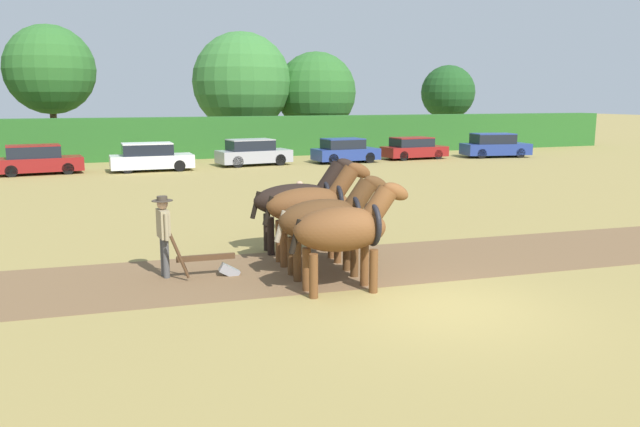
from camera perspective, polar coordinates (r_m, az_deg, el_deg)
The scene contains 20 objects.
ground_plane at distance 12.24m, azimuth 11.12°, elevation -8.32°, with size 240.00×240.00×0.00m, color #998447.
plowed_furrow_strip at distance 14.11m, azimuth -20.94°, elevation -6.29°, with size 34.08×3.65×0.01m, color brown.
hedgerow at distance 42.27m, azimuth -12.49°, elevation 6.77°, with size 68.09×1.92×2.69m, color #286023.
tree_center at distance 46.87m, azimuth -23.47°, elevation 11.96°, with size 5.98×5.98×8.80m.
tree_center_right at distance 49.43m, azimuth -7.17°, elevation 11.85°, with size 7.57×7.57×8.94m.
tree_right at distance 51.07m, azimuth -0.36°, elevation 11.02°, with size 6.42×6.42×7.60m.
tree_far_right at distance 57.41m, azimuth 11.62°, elevation 10.78°, with size 4.75×4.75×6.80m.
draft_horse_lead_left at distance 12.61m, azimuth 2.31°, elevation -1.41°, with size 2.62×1.10×2.30m.
draft_horse_lead_right at distance 13.75m, azimuth 0.70°, elevation -0.51°, with size 2.69×1.12×2.29m.
draft_horse_trail_left at distance 14.87m, azimuth -0.65°, elevation 0.78°, with size 2.75×1.04×2.46m.
draft_horse_trail_right at distance 16.04m, azimuth -1.81°, elevation 1.30°, with size 2.92×1.04×2.45m.
plow at distance 14.05m, azimuth -9.89°, elevation -4.48°, with size 1.55×0.49×1.13m.
farmer_at_plow at distance 14.10m, azimuth -14.12°, elevation -1.39°, with size 0.46×0.69×1.81m.
farmer_beside_team at distance 18.23m, azimuth -1.87°, elevation 0.93°, with size 0.35×0.59×1.54m.
parked_car_center_left at distance 35.76m, azimuth -24.44°, elevation 4.46°, with size 4.44×2.18×1.53m.
parked_car_center at distance 35.32m, azimuth -15.24°, elevation 4.96°, with size 4.38×1.84×1.53m.
parked_car_center_right at distance 37.18m, azimuth -6.16°, elevation 5.55°, with size 4.46×2.30×1.54m.
parked_car_right at distance 38.57m, azimuth 2.29°, elevation 5.74°, with size 4.07×2.00×1.49m.
parked_car_far_right at distance 41.32m, azimuth 8.55°, elevation 5.90°, with size 4.27×1.98×1.41m.
parked_car_end_right at distance 43.78m, azimuth 15.68°, elevation 5.98°, with size 4.70×2.58×1.60m.
Camera 1 is at (-6.24, -9.78, 3.91)m, focal length 35.00 mm.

